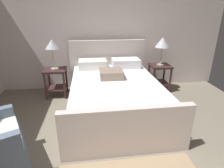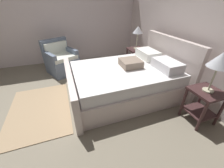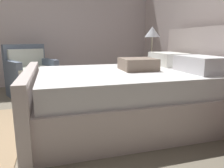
# 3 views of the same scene
# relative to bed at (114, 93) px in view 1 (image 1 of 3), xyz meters

# --- Properties ---
(wall_back) EXTENTS (5.16, 0.12, 2.63)m
(wall_back) POSITION_rel_bed_xyz_m (0.09, 1.28, 0.97)
(wall_back) COLOR silver
(wall_back) RESTS_ON ground
(bed) EXTENTS (1.70, 2.29, 1.14)m
(bed) POSITION_rel_bed_xyz_m (0.00, 0.00, 0.00)
(bed) COLOR beige
(bed) RESTS_ON ground
(nightstand_right) EXTENTS (0.44, 0.44, 0.60)m
(nightstand_right) POSITION_rel_bed_xyz_m (1.15, 0.84, 0.06)
(nightstand_right) COLOR #3A2323
(nightstand_right) RESTS_ON ground
(table_lamp_right) EXTENTS (0.31, 0.31, 0.61)m
(table_lamp_right) POSITION_rel_bed_xyz_m (1.15, 0.84, 0.75)
(table_lamp_right) COLOR #B7B293
(table_lamp_right) RESTS_ON nightstand_right
(nightstand_left) EXTENTS (0.44, 0.44, 0.60)m
(nightstand_left) POSITION_rel_bed_xyz_m (-1.15, 0.79, 0.06)
(nightstand_left) COLOR #3A2323
(nightstand_left) RESTS_ON ground
(table_lamp_left) EXTENTS (0.27, 0.27, 0.61)m
(table_lamp_left) POSITION_rel_bed_xyz_m (-1.15, 0.79, 0.75)
(table_lamp_left) COLOR #B7B293
(table_lamp_left) RESTS_ON nightstand_left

